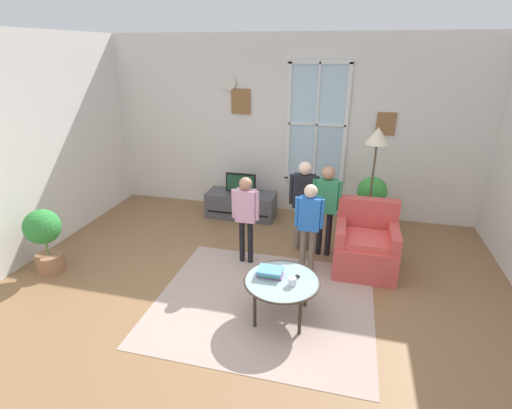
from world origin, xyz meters
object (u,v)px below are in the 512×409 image
(potted_plant_corner, at_px, (44,236))
(remote_near_books, at_px, (294,279))
(tv_stand, at_px, (241,205))
(person_pink_shirt, at_px, (246,211))
(book_stack, at_px, (270,272))
(person_green_shirt, at_px, (326,201))
(cup, at_px, (292,281))
(person_black_shirt, at_px, (304,197))
(potted_plant_by_window, at_px, (371,199))
(television, at_px, (241,183))
(floor_lamp, at_px, (376,148))
(person_blue_shirt, at_px, (309,219))
(armchair, at_px, (365,246))
(coffee_table, at_px, (282,282))

(potted_plant_corner, bearing_deg, remote_near_books, -2.32)
(tv_stand, relative_size, person_pink_shirt, 0.96)
(book_stack, bearing_deg, person_green_shirt, 71.82)
(cup, relative_size, person_green_shirt, 0.07)
(person_black_shirt, relative_size, potted_plant_corner, 1.53)
(person_pink_shirt, height_order, potted_plant_by_window, person_pink_shirt)
(television, height_order, remote_near_books, television)
(tv_stand, relative_size, floor_lamp, 0.67)
(book_stack, relative_size, person_pink_shirt, 0.22)
(potted_plant_corner, distance_m, floor_lamp, 4.36)
(person_blue_shirt, distance_m, potted_plant_by_window, 1.61)
(armchair, distance_m, coffee_table, 1.48)
(tv_stand, relative_size, remote_near_books, 8.16)
(book_stack, xyz_separation_m, remote_near_books, (0.26, -0.01, -0.03))
(tv_stand, xyz_separation_m, armchair, (1.99, -1.19, 0.11))
(potted_plant_by_window, xyz_separation_m, floor_lamp, (-0.05, -0.48, 0.89))
(person_black_shirt, xyz_separation_m, person_blue_shirt, (0.14, -0.54, -0.07))
(book_stack, relative_size, floor_lamp, 0.15)
(remote_near_books, height_order, person_green_shirt, person_green_shirt)
(floor_lamp, bearing_deg, television, 165.20)
(person_blue_shirt, relative_size, potted_plant_by_window, 1.33)
(armchair, bearing_deg, television, 149.19)
(book_stack, relative_size, potted_plant_by_window, 0.30)
(television, relative_size, person_green_shirt, 0.39)
(remote_near_books, height_order, person_black_shirt, person_black_shirt)
(person_green_shirt, relative_size, floor_lamp, 0.74)
(cup, xyz_separation_m, remote_near_books, (0.01, 0.10, -0.03))
(cup, height_order, potted_plant_by_window, potted_plant_by_window)
(book_stack, xyz_separation_m, floor_lamp, (1.03, 1.80, 0.94))
(person_blue_shirt, relative_size, floor_lamp, 0.69)
(tv_stand, bearing_deg, person_pink_shirt, -71.33)
(armchair, bearing_deg, potted_plant_corner, -165.08)
(tv_stand, relative_size, book_stack, 4.34)
(person_blue_shirt, bearing_deg, cup, -92.22)
(person_green_shirt, xyz_separation_m, potted_plant_corner, (-3.34, -1.27, -0.29))
(potted_plant_corner, bearing_deg, person_black_shirt, 23.50)
(cup, height_order, person_green_shirt, person_green_shirt)
(person_black_shirt, height_order, person_pink_shirt, person_black_shirt)
(potted_plant_corner, bearing_deg, television, 49.52)
(armchair, bearing_deg, person_black_shirt, 161.34)
(book_stack, distance_m, person_green_shirt, 1.49)
(armchair, height_order, remote_near_books, armchair)
(television, relative_size, book_stack, 1.90)
(floor_lamp, bearing_deg, tv_stand, 165.13)
(person_green_shirt, bearing_deg, floor_lamp, 36.16)
(coffee_table, bearing_deg, armchair, 54.41)
(television, bearing_deg, floor_lamp, -14.80)
(person_pink_shirt, bearing_deg, tv_stand, 108.67)
(person_pink_shirt, bearing_deg, potted_plant_corner, -160.90)
(book_stack, bearing_deg, coffee_table, -20.39)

